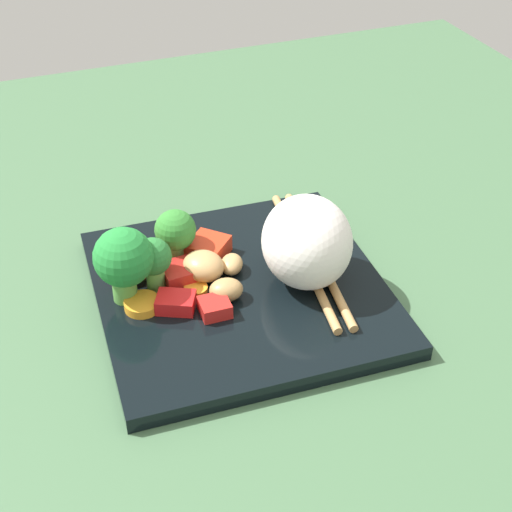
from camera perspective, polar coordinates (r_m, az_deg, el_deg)
name	(u,v)px	position (r cm, az deg, el deg)	size (l,w,h in cm)	color
ground_plane	(240,306)	(66.39, -1.20, -3.83)	(110.00, 110.00, 2.00)	#426744
square_plate	(240,291)	(65.30, -1.22, -2.68)	(24.14, 24.14, 1.42)	black
rice_mound	(307,242)	(63.29, 3.88, 1.08)	(8.59, 7.66, 7.88)	white
broccoli_floret_0	(123,260)	(61.92, -10.01, -0.27)	(4.97, 4.97, 6.79)	#5BA246
broccoli_floret_1	(175,232)	(66.50, -6.14, 1.80)	(3.68, 3.68, 4.98)	#74B953
broccoli_floret_2	(153,260)	(63.39, -7.80, -0.27)	(3.23, 3.23, 4.90)	#64AE4C
carrot_slice_0	(152,259)	(67.90, -7.86, -0.21)	(2.43, 2.43, 0.66)	orange
carrot_slice_1	(196,289)	(64.25, -4.57, -2.49)	(2.04, 2.04, 0.48)	orange
carrot_slice_2	(144,308)	(62.60, -8.50, -3.90)	(3.01, 3.01, 0.78)	orange
pepper_chunk_0	(208,248)	(67.91, -3.63, 0.60)	(3.19, 3.36, 1.60)	red
pepper_chunk_1	(129,262)	(66.46, -9.63, -0.49)	(2.86, 2.99, 2.23)	red
pepper_chunk_2	(176,302)	(62.38, -6.10, -3.52)	(3.15, 2.29, 1.29)	red
pepper_chunk_3	(181,273)	(65.25, -5.73, -1.31)	(2.90, 3.12, 1.46)	red
pepper_chunk_4	(215,307)	(61.68, -3.15, -3.90)	(2.35, 2.42, 1.24)	red
chicken_piece_0	(233,264)	(65.97, -1.77, -0.61)	(2.62, 1.93, 1.51)	tan
chicken_piece_1	(226,290)	(62.91, -2.28, -2.57)	(2.86, 2.36, 1.84)	tan
chicken_piece_2	(203,266)	(65.14, -4.00, -0.75)	(3.80, 3.37, 2.40)	tan
chopstick_pair	(310,256)	(67.62, 4.14, -0.04)	(4.85, 20.33, 0.77)	tan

